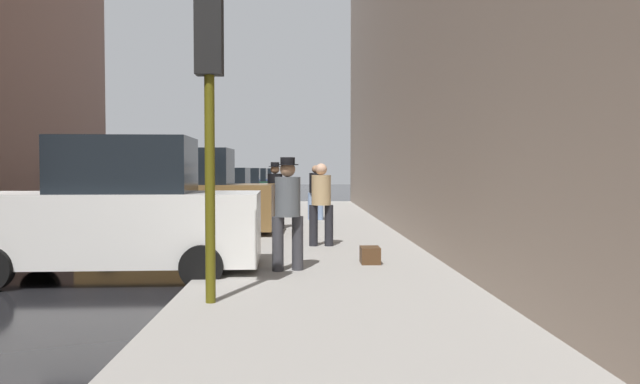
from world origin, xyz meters
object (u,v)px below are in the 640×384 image
Objects in this scene: parked_gray_coupe at (216,195)px; parked_dark_green_sedan at (246,186)px; pedestrian_with_fedora at (275,192)px; duffel_bag at (370,255)px; pedestrian_in_jeans at (316,189)px; parked_white_van at (116,214)px; fire_hydrant at (255,220)px; pedestrian_with_beanie at (288,208)px; parked_bronze_suv at (183,198)px; parked_silver_sedan at (235,190)px; pedestrian_in_tan_coat at (321,200)px; parked_blue_sedan at (254,184)px; traffic_light at (209,83)px.

parked_gray_coupe and parked_dark_green_sedan have the same top height.
duffel_bag is at bearing -73.35° from pedestrian_with_fedora.
pedestrian_with_fedora is at bearing 106.65° from duffel_bag.
parked_gray_coupe is 3.84m from pedestrian_in_jeans.
parked_gray_coupe is 5.19m from pedestrian_with_fedora.
pedestrian_with_fedora is at bearing -64.57° from parked_gray_coupe.
parked_white_van is at bearing -90.00° from parked_gray_coupe.
parked_dark_green_sedan reaches higher than duffel_bag.
parked_gray_coupe is 6.47m from fire_hydrant.
pedestrian_with_beanie is at bearing -93.82° from pedestrian_in_jeans.
parked_white_van is 11.43m from parked_gray_coupe.
parked_silver_sedan is at bearing 90.00° from parked_bronze_suv.
parked_white_van and parked_bronze_suv have the same top height.
parked_dark_green_sedan is 23.24m from pedestrian_with_beanie.
duffel_bag is (0.75, -2.41, -0.81)m from pedestrian_in_tan_coat.
duffel_bag is (4.09, -10.93, -0.56)m from parked_gray_coupe.
pedestrian_with_beanie reaches higher than fire_hydrant.
duffel_bag is at bearing -69.46° from parked_gray_coupe.
pedestrian_with_fedora reaches higher than pedestrian_in_jeans.
parked_white_van is 4.19m from duffel_bag.
parked_white_van reaches higher than fire_hydrant.
pedestrian_with_fedora is at bearing 74.54° from fire_hydrant.
pedestrian_in_tan_coat is at bearing -76.97° from parked_silver_sedan.
parked_silver_sedan is at bearing 98.81° from pedestrian_with_beanie.
pedestrian_with_fedora is 1.04× the size of pedestrian_in_tan_coat.
parked_gray_coupe is (0.00, 11.42, -0.18)m from parked_white_van.
parked_blue_sedan is 25.51m from pedestrian_in_tan_coat.
traffic_light reaches higher than parked_bronze_suv.
pedestrian_in_tan_coat reaches higher than parked_dark_green_sedan.
parked_white_van is 1.10× the size of parked_silver_sedan.
fire_hydrant is at bearing -85.51° from parked_blue_sedan.
parked_gray_coupe is at bearing 90.00° from parked_bronze_suv.
pedestrian_in_jeans is at bearing 70.26° from fire_hydrant.
parked_blue_sedan is at bearing 90.00° from parked_bronze_suv.
traffic_light is 2.03× the size of pedestrian_with_beanie.
pedestrian_in_tan_coat is 6.69m from pedestrian_in_jeans.
parked_bronze_suv reaches higher than parked_gray_coupe.
pedestrian_in_tan_coat reaches higher than fire_hydrant.
fire_hydrant is (1.80, -22.98, -0.35)m from parked_blue_sedan.
parked_dark_green_sedan is 1.17× the size of traffic_light.
pedestrian_in_tan_coat is (1.54, -2.31, 0.61)m from fire_hydrant.
duffel_bag is (1.87, -6.25, -0.85)m from pedestrian_with_fedora.
parked_silver_sedan and parked_blue_sedan have the same top height.
parked_gray_coupe is 5.93m from parked_silver_sedan.
parked_white_van is at bearing -108.26° from pedestrian_with_fedora.
parked_dark_green_sedan is at bearing 90.00° from parked_silver_sedan.
fire_hydrant is 5.54m from pedestrian_with_beanie.
traffic_light is at bearing -84.67° from parked_silver_sedan.
traffic_light reaches higher than pedestrian_with_beanie.
parked_bronze_suv is 4.23m from pedestrian_in_tan_coat.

